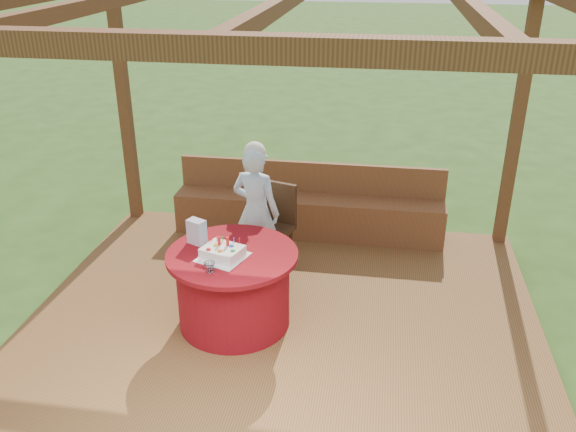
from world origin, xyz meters
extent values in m
plane|color=#274918|center=(0.00, 0.00, 0.00)|extent=(60.00, 60.00, 0.00)
cube|color=brown|center=(0.00, 0.00, 0.06)|extent=(4.50, 4.00, 0.12)
cube|color=brown|center=(-2.13, 1.88, 1.42)|extent=(0.12, 0.12, 2.60)
cube|color=brown|center=(2.13, 1.88, 1.42)|extent=(0.12, 0.12, 2.60)
cube|color=brown|center=(0.00, -1.88, 2.78)|extent=(4.50, 0.14, 0.12)
cube|color=brown|center=(-1.30, 0.00, 2.78)|extent=(0.10, 3.70, 0.10)
cube|color=brown|center=(0.00, 0.00, 2.78)|extent=(0.10, 3.70, 0.10)
cube|color=brown|center=(1.30, 0.00, 2.78)|extent=(0.10, 3.70, 0.10)
cube|color=brown|center=(0.00, 1.70, 0.34)|extent=(3.00, 0.42, 0.45)
cube|color=brown|center=(0.00, 1.88, 0.75)|extent=(3.00, 0.06, 0.35)
cylinder|color=maroon|center=(-0.41, -0.15, 0.45)|extent=(0.96, 0.96, 0.65)
cylinder|color=maroon|center=(-0.41, -0.15, 0.79)|extent=(1.11, 1.11, 0.04)
cube|color=#3A2312|center=(-0.30, 0.82, 0.56)|extent=(0.55, 0.55, 0.05)
cylinder|color=#3A2312|center=(-0.52, 0.70, 0.34)|extent=(0.04, 0.04, 0.44)
cylinder|color=#3A2312|center=(-0.18, 0.60, 0.34)|extent=(0.04, 0.04, 0.44)
cylinder|color=#3A2312|center=(-0.41, 1.04, 0.34)|extent=(0.04, 0.04, 0.44)
cylinder|color=#3A2312|center=(-0.08, 0.93, 0.34)|extent=(0.04, 0.04, 0.44)
cube|color=#3A2312|center=(-0.24, 1.01, 0.79)|extent=(0.43, 0.17, 0.45)
imported|color=#A0CDEE|center=(-0.40, 0.76, 0.78)|extent=(0.55, 0.43, 1.33)
sphere|color=white|center=(-0.40, 0.76, 1.39)|extent=(0.21, 0.21, 0.21)
cube|color=white|center=(-0.47, -0.24, 0.81)|extent=(0.45, 0.45, 0.01)
cube|color=white|center=(-0.47, -0.24, 0.86)|extent=(0.37, 0.34, 0.09)
cylinder|color=red|center=(-0.50, -0.20, 0.94)|extent=(0.03, 0.03, 0.07)
cylinder|color=red|center=(-0.43, -0.20, 0.94)|extent=(0.03, 0.03, 0.07)
sphere|color=red|center=(-0.57, -0.30, 0.92)|extent=(0.04, 0.04, 0.04)
sphere|color=orange|center=(-0.47, -0.31, 0.92)|extent=(0.04, 0.04, 0.04)
sphere|color=green|center=(-0.37, -0.29, 0.92)|extent=(0.04, 0.04, 0.04)
sphere|color=yellow|center=(-0.53, -0.22, 0.92)|extent=(0.04, 0.04, 0.04)
sphere|color=blue|center=(-0.40, -0.21, 0.92)|extent=(0.04, 0.04, 0.04)
cube|color=#EE9ACD|center=(-0.75, -0.02, 0.92)|extent=(0.18, 0.15, 0.22)
imported|color=white|center=(-0.51, -0.48, 0.85)|extent=(0.10, 0.10, 0.08)
camera|label=1|loc=(0.76, -4.51, 3.22)|focal=38.00mm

